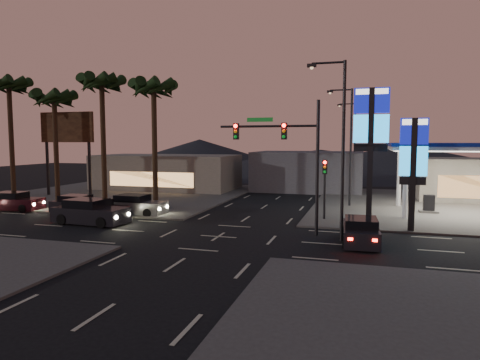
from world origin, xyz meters
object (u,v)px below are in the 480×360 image
(car_lane_a_front, at_px, (90,212))
(car_lane_b_mid, at_px, (78,205))
(gas_station, at_px, (475,148))
(car_lane_b_front, at_px, (135,205))
(traffic_signal_mast, at_px, (288,147))
(car_lane_b_rear, at_px, (14,202))
(pylon_sign_tall, at_px, (371,129))
(car_lane_a_mid, at_px, (97,210))
(pylon_sign_short, at_px, (413,157))
(suv_station, at_px, (361,231))

(car_lane_a_front, xyz_separation_m, car_lane_b_mid, (-3.56, 3.46, -0.13))
(gas_station, bearing_deg, car_lane_a_front, -157.40)
(car_lane_b_front, xyz_separation_m, car_lane_b_mid, (-4.64, -0.66, -0.06))
(traffic_signal_mast, bearing_deg, gas_station, 39.28)
(car_lane_a_front, distance_m, car_lane_b_rear, 10.00)
(pylon_sign_tall, xyz_separation_m, traffic_signal_mast, (-4.74, -3.51, -1.17))
(car_lane_a_mid, xyz_separation_m, car_lane_b_mid, (-2.90, 1.69, 0.00))
(pylon_sign_short, bearing_deg, suv_station, -127.06)
(pylon_sign_short, distance_m, car_lane_b_mid, 24.57)
(gas_station, relative_size, suv_station, 2.74)
(car_lane_a_front, relative_size, suv_station, 1.18)
(car_lane_a_front, height_order, car_lane_b_mid, car_lane_a_front)
(pylon_sign_short, distance_m, car_lane_a_mid, 21.75)
(pylon_sign_tall, xyz_separation_m, car_lane_a_front, (-18.18, -4.19, -5.61))
(pylon_sign_tall, bearing_deg, gas_station, 40.91)
(car_lane_a_front, distance_m, suv_station, 17.74)
(traffic_signal_mast, xyz_separation_m, car_lane_a_mid, (-14.09, 1.09, -4.57))
(car_lane_b_front, bearing_deg, car_lane_a_front, -104.66)
(pylon_sign_short, bearing_deg, car_lane_a_front, -171.23)
(car_lane_a_front, bearing_deg, car_lane_b_rear, 161.53)
(traffic_signal_mast, relative_size, car_lane_b_mid, 1.84)
(gas_station, xyz_separation_m, pylon_sign_short, (-5.00, -7.50, -0.42))
(car_lane_b_rear, xyz_separation_m, suv_station, (27.21, -3.88, -0.02))
(pylon_sign_short, bearing_deg, car_lane_b_mid, 179.36)
(pylon_sign_tall, xyz_separation_m, suv_station, (-0.45, -4.91, -5.72))
(pylon_sign_tall, relative_size, car_lane_b_mid, 2.07)
(car_lane_b_mid, bearing_deg, car_lane_a_mid, -30.20)
(car_lane_b_front, distance_m, car_lane_b_mid, 4.68)
(pylon_sign_tall, bearing_deg, car_lane_a_front, -167.02)
(car_lane_a_mid, bearing_deg, gas_station, 18.71)
(car_lane_b_mid, bearing_deg, car_lane_b_front, 8.04)
(car_lane_a_mid, bearing_deg, car_lane_b_mid, 149.80)
(car_lane_a_front, xyz_separation_m, car_lane_b_front, (1.08, 4.12, -0.07))
(pylon_sign_short, height_order, traffic_signal_mast, traffic_signal_mast)
(pylon_sign_tall, bearing_deg, car_lane_b_mid, -178.08)
(pylon_sign_tall, height_order, car_lane_b_rear, pylon_sign_tall)
(car_lane_b_mid, height_order, car_lane_b_rear, car_lane_b_rear)
(car_lane_a_mid, distance_m, car_lane_b_front, 2.92)
(car_lane_b_front, height_order, suv_station, car_lane_b_front)
(pylon_sign_tall, height_order, suv_station, pylon_sign_tall)
(pylon_sign_short, relative_size, car_lane_a_front, 1.33)
(suv_station, bearing_deg, car_lane_a_front, 177.69)
(car_lane_b_mid, distance_m, car_lane_b_rear, 5.93)
(pylon_sign_tall, xyz_separation_m, pylon_sign_short, (2.50, -1.00, -1.74))
(car_lane_a_front, bearing_deg, gas_station, 22.60)
(suv_station, bearing_deg, car_lane_b_front, 163.82)
(car_lane_b_front, bearing_deg, gas_station, 14.96)
(pylon_sign_short, distance_m, suv_station, 6.31)
(gas_station, height_order, car_lane_b_mid, gas_station)
(gas_station, xyz_separation_m, car_lane_a_mid, (-26.33, -8.92, -4.43))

